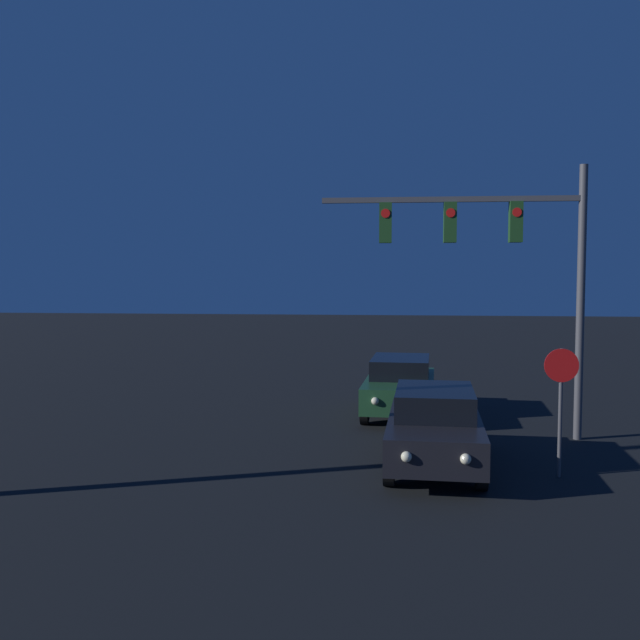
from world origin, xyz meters
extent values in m
cube|color=black|center=(2.34, 12.67, 0.67)|extent=(1.91, 4.18, 0.64)
cube|color=black|center=(2.34, 12.87, 1.24)|extent=(1.56, 2.23, 0.50)
cylinder|color=black|center=(3.07, 11.36, 0.35)|extent=(0.22, 0.71, 0.70)
cylinder|color=black|center=(1.48, 11.43, 0.35)|extent=(0.22, 0.71, 0.70)
cylinder|color=black|center=(3.19, 13.90, 0.35)|extent=(0.22, 0.71, 0.70)
cylinder|color=black|center=(1.60, 13.97, 0.35)|extent=(0.22, 0.71, 0.70)
sphere|color=#F9EFC6|center=(2.72, 10.58, 0.74)|extent=(0.18, 0.18, 0.18)
sphere|color=#F9EFC6|center=(1.77, 10.62, 0.74)|extent=(0.18, 0.18, 0.18)
cube|color=#1E4728|center=(1.72, 17.60, 0.67)|extent=(1.97, 4.20, 0.64)
cube|color=black|center=(1.74, 17.81, 1.24)|extent=(1.59, 2.25, 0.50)
cylinder|color=black|center=(2.44, 16.29, 0.35)|extent=(0.23, 0.71, 0.70)
cylinder|color=black|center=(0.86, 16.38, 0.35)|extent=(0.23, 0.71, 0.70)
cylinder|color=black|center=(2.59, 18.82, 0.35)|extent=(0.23, 0.71, 0.70)
cylinder|color=black|center=(1.01, 18.92, 0.35)|extent=(0.23, 0.71, 0.70)
sphere|color=#F9EFC6|center=(2.08, 15.51, 0.74)|extent=(0.18, 0.18, 0.18)
sphere|color=#F9EFC6|center=(1.13, 15.56, 0.74)|extent=(0.18, 0.18, 0.18)
cylinder|color=#4C4C51|center=(5.66, 15.34, 3.04)|extent=(0.18, 0.18, 6.08)
cube|color=#4C4C51|center=(2.78, 15.34, 5.35)|extent=(5.74, 0.12, 0.12)
cube|color=#1E471E|center=(4.22, 15.34, 4.84)|extent=(0.28, 0.28, 0.90)
cylinder|color=red|center=(4.22, 15.19, 5.04)|extent=(0.20, 0.02, 0.20)
cube|color=#1E471E|center=(2.78, 15.34, 4.84)|extent=(0.28, 0.28, 0.90)
cylinder|color=red|center=(2.78, 15.19, 5.04)|extent=(0.20, 0.02, 0.20)
cube|color=#1E471E|center=(1.35, 15.34, 4.84)|extent=(0.28, 0.28, 0.90)
cylinder|color=red|center=(1.35, 15.19, 5.04)|extent=(0.20, 0.02, 0.20)
cylinder|color=#4C4C51|center=(4.57, 12.28, 1.18)|extent=(0.07, 0.07, 2.36)
cylinder|color=red|center=(4.57, 12.26, 2.06)|extent=(0.61, 0.03, 0.61)
camera|label=1|loc=(1.54, -0.88, 3.76)|focal=40.00mm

